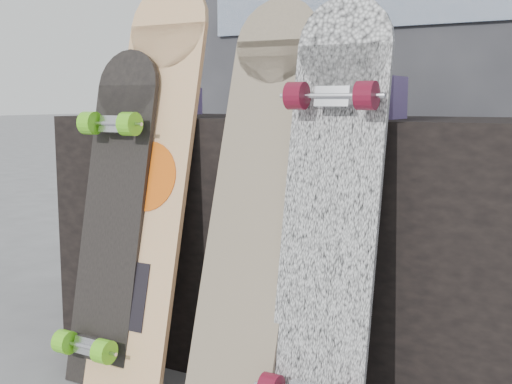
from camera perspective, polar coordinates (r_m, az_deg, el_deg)
The scene contains 9 objects.
vendor_table at distance 2.10m, azimuth 4.42°, elevation -4.30°, with size 1.60×0.60×0.80m, color black.
booth at distance 2.86m, azimuth 11.94°, elevation 12.97°, with size 2.40×0.22×2.20m.
merch_box_purple at distance 2.50m, azimuth -7.29°, elevation 8.02°, with size 0.18×0.12×0.10m, color #5E3976.
merch_box_small at distance 1.89m, azimuth 10.69°, elevation 8.23°, with size 0.14×0.14×0.12m, color #5E3976.
merch_box_flat at distance 2.14m, azimuth 2.13°, elevation 7.54°, with size 0.22×0.10×0.06m, color #D1B78C.
longboard_geisha at distance 1.95m, azimuth -9.44°, elevation 1.88°, with size 0.28×0.32×1.22m.
longboard_celtic at distance 1.75m, azimuth -0.00°, elevation 0.11°, with size 0.26×0.36×1.15m.
longboard_cascadia at distance 1.60m, azimuth 6.49°, elevation -1.75°, with size 0.25×0.29×1.12m.
skateboard_dark at distance 1.99m, azimuth -12.74°, elevation -1.69°, with size 0.22×0.29×1.01m.
Camera 1 is at (0.86, -1.37, 0.85)m, focal length 45.00 mm.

